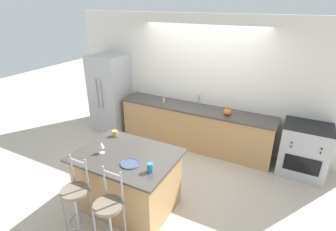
{
  "coord_description": "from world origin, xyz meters",
  "views": [
    {
      "loc": [
        1.81,
        -4.35,
        2.92
      ],
      "look_at": [
        -0.07,
        -0.72,
        1.11
      ],
      "focal_mm": 28.0,
      "sensor_mm": 36.0,
      "label": 1
    }
  ],
  "objects_px": {
    "bar_stool_far": "(109,213)",
    "pumpkin_decoration": "(228,112)",
    "oven_range": "(304,150)",
    "coffee_mug": "(115,133)",
    "soap_bottle": "(164,100)",
    "tumbler_cup": "(150,168)",
    "dinner_plate": "(130,164)",
    "wine_glass": "(101,145)",
    "bar_stool_near": "(76,198)",
    "refrigerator": "(111,93)"
  },
  "relations": [
    {
      "from": "pumpkin_decoration",
      "to": "oven_range",
      "type": "bearing_deg",
      "value": 1.73
    },
    {
      "from": "refrigerator",
      "to": "dinner_plate",
      "type": "relative_size",
      "value": 6.97
    },
    {
      "from": "dinner_plate",
      "to": "wine_glass",
      "type": "xyz_separation_m",
      "value": [
        -0.52,
        0.06,
        0.12
      ]
    },
    {
      "from": "coffee_mug",
      "to": "soap_bottle",
      "type": "xyz_separation_m",
      "value": [
        -0.04,
        1.74,
        -0.01
      ]
    },
    {
      "from": "bar_stool_far",
      "to": "pumpkin_decoration",
      "type": "distance_m",
      "value": 2.92
    },
    {
      "from": "refrigerator",
      "to": "soap_bottle",
      "type": "relative_size",
      "value": 13.09
    },
    {
      "from": "bar_stool_near",
      "to": "refrigerator",
      "type": "bearing_deg",
      "value": 120.63
    },
    {
      "from": "tumbler_cup",
      "to": "wine_glass",
      "type": "bearing_deg",
      "value": 175.23
    },
    {
      "from": "oven_range",
      "to": "pumpkin_decoration",
      "type": "height_order",
      "value": "pumpkin_decoration"
    },
    {
      "from": "refrigerator",
      "to": "oven_range",
      "type": "relative_size",
      "value": 1.87
    },
    {
      "from": "refrigerator",
      "to": "pumpkin_decoration",
      "type": "xyz_separation_m",
      "value": [
        2.81,
        0.01,
        0.06
      ]
    },
    {
      "from": "dinner_plate",
      "to": "wine_glass",
      "type": "bearing_deg",
      "value": 173.93
    },
    {
      "from": "bar_stool_far",
      "to": "dinner_plate",
      "type": "height_order",
      "value": "bar_stool_far"
    },
    {
      "from": "wine_glass",
      "to": "pumpkin_decoration",
      "type": "distance_m",
      "value": 2.52
    },
    {
      "from": "tumbler_cup",
      "to": "coffee_mug",
      "type": "bearing_deg",
      "value": 150.45
    },
    {
      "from": "refrigerator",
      "to": "coffee_mug",
      "type": "distance_m",
      "value": 2.24
    },
    {
      "from": "bar_stool_far",
      "to": "tumbler_cup",
      "type": "height_order",
      "value": "bar_stool_far"
    },
    {
      "from": "oven_range",
      "to": "soap_bottle",
      "type": "relative_size",
      "value": 6.98
    },
    {
      "from": "bar_stool_far",
      "to": "wine_glass",
      "type": "bearing_deg",
      "value": 133.73
    },
    {
      "from": "oven_range",
      "to": "coffee_mug",
      "type": "distance_m",
      "value": 3.32
    },
    {
      "from": "coffee_mug",
      "to": "bar_stool_far",
      "type": "bearing_deg",
      "value": -56.18
    },
    {
      "from": "bar_stool_near",
      "to": "dinner_plate",
      "type": "relative_size",
      "value": 4.45
    },
    {
      "from": "bar_stool_far",
      "to": "soap_bottle",
      "type": "bearing_deg",
      "value": 105.5
    },
    {
      "from": "bar_stool_far",
      "to": "wine_glass",
      "type": "xyz_separation_m",
      "value": [
        -0.6,
        0.62,
        0.44
      ]
    },
    {
      "from": "bar_stool_near",
      "to": "coffee_mug",
      "type": "height_order",
      "value": "bar_stool_near"
    },
    {
      "from": "wine_glass",
      "to": "coffee_mug",
      "type": "xyz_separation_m",
      "value": [
        -0.15,
        0.49,
        -0.08
      ]
    },
    {
      "from": "bar_stool_near",
      "to": "tumbler_cup",
      "type": "relative_size",
      "value": 9.49
    },
    {
      "from": "coffee_mug",
      "to": "dinner_plate",
      "type": "bearing_deg",
      "value": -39.28
    },
    {
      "from": "wine_glass",
      "to": "coffee_mug",
      "type": "height_order",
      "value": "wine_glass"
    },
    {
      "from": "bar_stool_far",
      "to": "soap_bottle",
      "type": "distance_m",
      "value": 2.98
    },
    {
      "from": "tumbler_cup",
      "to": "pumpkin_decoration",
      "type": "relative_size",
      "value": 0.74
    },
    {
      "from": "soap_bottle",
      "to": "tumbler_cup",
      "type": "bearing_deg",
      "value": -65.74
    },
    {
      "from": "pumpkin_decoration",
      "to": "wine_glass",
      "type": "bearing_deg",
      "value": -118.65
    },
    {
      "from": "pumpkin_decoration",
      "to": "bar_stool_far",
      "type": "bearing_deg",
      "value": -102.14
    },
    {
      "from": "wine_glass",
      "to": "soap_bottle",
      "type": "xyz_separation_m",
      "value": [
        -0.19,
        2.23,
        -0.09
      ]
    },
    {
      "from": "wine_glass",
      "to": "tumbler_cup",
      "type": "height_order",
      "value": "wine_glass"
    },
    {
      "from": "wine_glass",
      "to": "refrigerator",
      "type": "bearing_deg",
      "value": 126.2
    },
    {
      "from": "refrigerator",
      "to": "bar_stool_far",
      "type": "distance_m",
      "value": 3.59
    },
    {
      "from": "dinner_plate",
      "to": "pumpkin_decoration",
      "type": "height_order",
      "value": "pumpkin_decoration"
    },
    {
      "from": "pumpkin_decoration",
      "to": "soap_bottle",
      "type": "height_order",
      "value": "pumpkin_decoration"
    },
    {
      "from": "bar_stool_far",
      "to": "dinner_plate",
      "type": "relative_size",
      "value": 4.45
    },
    {
      "from": "refrigerator",
      "to": "coffee_mug",
      "type": "relative_size",
      "value": 15.0
    },
    {
      "from": "refrigerator",
      "to": "bar_stool_far",
      "type": "bearing_deg",
      "value": -51.99
    },
    {
      "from": "oven_range",
      "to": "soap_bottle",
      "type": "bearing_deg",
      "value": -179.57
    },
    {
      "from": "tumbler_cup",
      "to": "bar_stool_near",
      "type": "bearing_deg",
      "value": -145.04
    },
    {
      "from": "oven_range",
      "to": "dinner_plate",
      "type": "distance_m",
      "value": 3.15
    },
    {
      "from": "coffee_mug",
      "to": "tumbler_cup",
      "type": "distance_m",
      "value": 1.14
    },
    {
      "from": "bar_stool_near",
      "to": "wine_glass",
      "type": "relative_size",
      "value": 6.39
    },
    {
      "from": "refrigerator",
      "to": "wine_glass",
      "type": "distance_m",
      "value": 2.73
    },
    {
      "from": "refrigerator",
      "to": "oven_range",
      "type": "distance_m",
      "value": 4.25
    }
  ]
}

